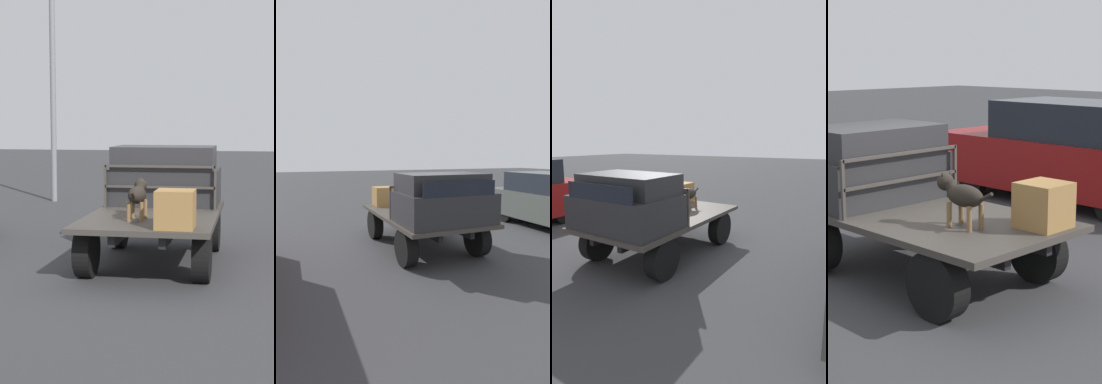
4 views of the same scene
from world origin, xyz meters
TOP-DOWN VIEW (x-y plane):
  - ground_plane at (0.00, 0.00)m, footprint 80.00×80.00m
  - flatbed_truck at (0.00, 0.00)m, footprint 3.68×2.01m
  - truck_cab at (1.11, 0.00)m, footprint 1.31×1.89m
  - truck_headboard at (0.41, 0.00)m, footprint 0.04×1.89m
  - dog at (-0.78, 0.14)m, footprint 0.89×0.26m
  - cargo_crate at (-1.48, -0.50)m, footprint 0.52×0.52m

SIDE VIEW (x-z plane):
  - ground_plane at x=0.00m, z-range 0.00..0.00m
  - flatbed_truck at x=0.00m, z-range 0.18..1.01m
  - cargo_crate at x=-1.48m, z-range 0.82..1.35m
  - dog at x=-0.78m, z-range 0.89..1.52m
  - truck_cab at x=1.11m, z-range 0.80..1.82m
  - truck_headboard at x=0.41m, z-range 0.95..1.68m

